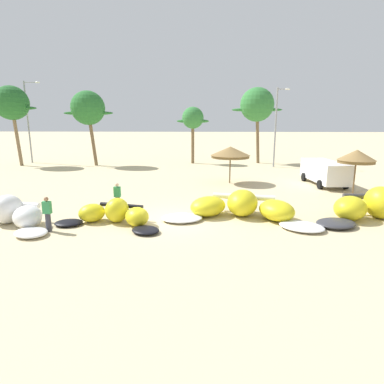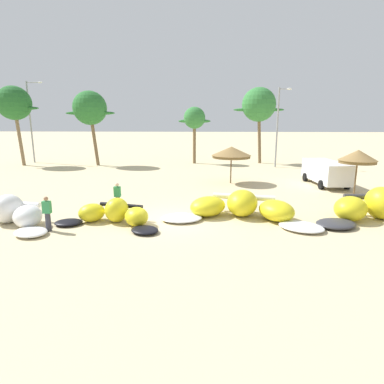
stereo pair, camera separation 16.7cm
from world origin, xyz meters
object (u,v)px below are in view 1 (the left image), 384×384
kite_far_left (3,214)px  kite_left (114,214)px  beach_umbrella_near_van (230,152)px  palm_left_of_gap (193,119)px  person_by_umbrellas (118,197)px  lamppost_west (29,118)px  palm_center_left (257,105)px  parked_van (324,171)px  palm_left (88,108)px  person_near_kites (48,214)px  beach_umbrella_middle (357,156)px  lamppost_west_center (277,124)px  kite_left_of_center (242,208)px  palm_leftmost (11,104)px

kite_far_left → kite_left: kite_far_left is taller
beach_umbrella_near_van → palm_left_of_gap: 12.98m
kite_far_left → beach_umbrella_near_van: size_ratio=2.04×
kite_far_left → person_by_umbrellas: bearing=27.8°
lamppost_west → kite_far_left: bearing=-64.7°
lamppost_west → palm_center_left: bearing=2.0°
kite_left → person_by_umbrellas: (-0.39, 2.09, 0.36)m
beach_umbrella_near_van → parked_van: 7.45m
beach_umbrella_near_van → person_by_umbrellas: bearing=-127.9°
palm_left → palm_left_of_gap: size_ratio=1.25×
kite_far_left → person_near_kites: (2.63, -0.79, 0.28)m
beach_umbrella_middle → person_by_umbrellas: beach_umbrella_middle is taller
palm_left_of_gap → palm_left: bearing=-168.4°
lamppost_west → parked_van: bearing=-22.2°
person_by_umbrellas → palm_left: size_ratio=0.20×
beach_umbrella_near_van → lamppost_west: size_ratio=0.34×
lamppost_west_center → kite_left_of_center: bearing=-106.3°
kite_left_of_center → person_near_kites: size_ratio=5.01×
beach_umbrella_middle → palm_left: palm_left is taller
kite_left → beach_umbrella_middle: (14.46, 6.95, 2.15)m
kite_left → lamppost_west: bearing=125.6°
kite_far_left → palm_left_of_gap: palm_left_of_gap is taller
person_by_umbrellas → palm_left: bearing=113.4°
beach_umbrella_near_van → palm_left_of_gap: (-3.49, 12.22, 2.63)m
person_by_umbrellas → lamppost_west: lamppost_west is taller
kite_left_of_center → parked_van: parked_van is taller
person_near_kites → palm_left: bearing=104.8°
beach_umbrella_middle → lamppost_west: (-30.69, 15.76, 2.63)m
beach_umbrella_near_van → palm_leftmost: 25.15m
beach_umbrella_near_van → palm_left: palm_left is taller
beach_umbrella_middle → person_near_kites: (-17.11, -8.22, -1.79)m
lamppost_west → person_near_kites: bearing=-60.5°
palm_left → lamppost_west: bearing=165.3°
palm_leftmost → lamppost_west_center: 28.54m
kite_left → palm_center_left: 26.48m
parked_van → person_by_umbrellas: parked_van is taller
palm_left_of_gap → lamppost_west: 19.11m
lamppost_west → lamppost_west_center: 28.22m
kite_left_of_center → kite_far_left: bearing=-171.4°
kite_left_of_center → beach_umbrella_middle: 10.14m
beach_umbrella_middle → parked_van: size_ratio=0.57×
beach_umbrella_near_van → palm_leftmost: palm_leftmost is taller
kite_left → lamppost_west: lamppost_west is taller
beach_umbrella_near_van → person_by_umbrellas: 11.13m
lamppost_west → palm_leftmost: bearing=-97.8°
person_near_kites → lamppost_west_center: lamppost_west_center is taller
palm_leftmost → palm_left: palm_leftmost is taller
kite_far_left → palm_left: (-3.15, 21.16, 5.68)m
beach_umbrella_near_van → person_near_kites: 15.15m
beach_umbrella_middle → lamppost_west_center: lamppost_west_center is taller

